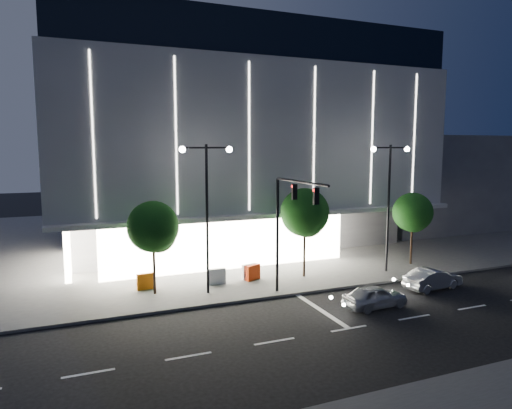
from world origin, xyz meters
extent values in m
plane|color=black|center=(0.00, 0.00, 0.00)|extent=(160.00, 160.00, 0.00)
cube|color=#474747|center=(5.00, 24.00, 0.07)|extent=(70.00, 40.00, 0.15)
cube|color=#4C4C51|center=(3.00, 24.00, 2.00)|extent=(28.00, 21.00, 4.00)
cube|color=gray|center=(3.00, 22.00, 9.50)|extent=(30.00, 25.00, 11.00)
cube|color=black|center=(3.00, 22.00, 16.50)|extent=(29.40, 24.50, 3.00)
cube|color=white|center=(0.00, 10.70, 2.00)|extent=(18.00, 0.40, 3.60)
cube|color=white|center=(-10.80, 16.00, 2.00)|extent=(0.40, 10.00, 3.60)
cube|color=gray|center=(3.00, 9.70, 4.10)|extent=(30.00, 2.00, 0.30)
cube|color=white|center=(3.00, 9.48, 9.50)|extent=(24.00, 0.06, 10.00)
cube|color=#4C4C51|center=(26.00, 24.00, 5.00)|extent=(16.00, 20.00, 10.00)
cylinder|color=black|center=(1.00, 4.80, 3.50)|extent=(0.18, 0.18, 7.00)
cylinder|color=black|center=(1.00, 1.90, 7.00)|extent=(0.14, 5.80, 0.14)
cube|color=black|center=(1.00, 2.60, 6.40)|extent=(0.28, 0.18, 0.85)
cube|color=black|center=(1.00, 0.20, 6.40)|extent=(0.28, 0.18, 0.85)
sphere|color=#FF0C0C|center=(0.88, 2.60, 6.70)|extent=(0.14, 0.14, 0.14)
cylinder|color=black|center=(-3.00, 6.00, 4.50)|extent=(0.16, 0.16, 9.00)
cylinder|color=black|center=(-3.70, 6.00, 8.80)|extent=(1.40, 0.10, 0.10)
cylinder|color=black|center=(-2.30, 6.00, 8.80)|extent=(1.40, 0.10, 0.10)
sphere|color=white|center=(-4.40, 6.00, 8.70)|extent=(0.36, 0.36, 0.36)
sphere|color=white|center=(-1.60, 6.00, 8.70)|extent=(0.36, 0.36, 0.36)
cylinder|color=black|center=(10.00, 6.00, 4.50)|extent=(0.16, 0.16, 9.00)
cylinder|color=black|center=(9.30, 6.00, 8.80)|extent=(1.40, 0.10, 0.10)
cylinder|color=black|center=(10.70, 6.00, 8.80)|extent=(1.40, 0.10, 0.10)
sphere|color=white|center=(8.60, 6.00, 8.70)|extent=(0.36, 0.36, 0.36)
sphere|color=white|center=(11.40, 6.00, 8.70)|extent=(0.36, 0.36, 0.36)
cylinder|color=black|center=(-6.00, 7.00, 1.89)|extent=(0.16, 0.16, 3.78)
sphere|color=#0F350E|center=(-6.00, 7.00, 4.21)|extent=(3.02, 3.02, 3.02)
sphere|color=#0F350E|center=(-5.70, 7.20, 3.67)|extent=(2.16, 2.16, 2.16)
sphere|color=#0F350E|center=(-6.25, 6.85, 3.89)|extent=(1.94, 1.94, 1.94)
cylinder|color=black|center=(4.00, 7.00, 2.03)|extent=(0.16, 0.16, 4.06)
sphere|color=#0F350E|center=(4.00, 7.00, 4.52)|extent=(3.25, 3.25, 3.25)
sphere|color=#0F350E|center=(4.30, 7.20, 3.94)|extent=(2.32, 2.32, 2.32)
sphere|color=#0F350E|center=(3.75, 6.85, 4.18)|extent=(2.09, 2.09, 2.09)
cylinder|color=black|center=(13.00, 7.00, 1.82)|extent=(0.16, 0.16, 3.64)
sphere|color=#0F350E|center=(13.00, 7.00, 4.06)|extent=(2.91, 2.91, 2.91)
sphere|color=#0F350E|center=(13.30, 7.20, 3.54)|extent=(2.08, 2.08, 2.08)
sphere|color=#0F350E|center=(12.75, 6.85, 3.74)|extent=(1.87, 1.87, 1.87)
imported|color=#B2B4BA|center=(4.98, 0.49, 0.63)|extent=(3.78, 1.66, 1.27)
imported|color=#B5B8BE|center=(10.42, 1.96, 0.65)|extent=(4.07, 1.77, 1.30)
cube|color=orange|center=(-6.36, 8.05, 0.65)|extent=(1.12, 0.36, 1.00)
cube|color=silver|center=(-1.98, 7.49, 0.65)|extent=(1.10, 0.27, 1.00)
cube|color=#ED380D|center=(0.50, 7.49, 0.65)|extent=(1.11, 0.67, 1.00)
cube|color=white|center=(0.36, 7.81, 0.65)|extent=(1.13, 0.49, 1.00)
camera|label=1|loc=(-10.19, -19.65, 8.80)|focal=32.00mm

